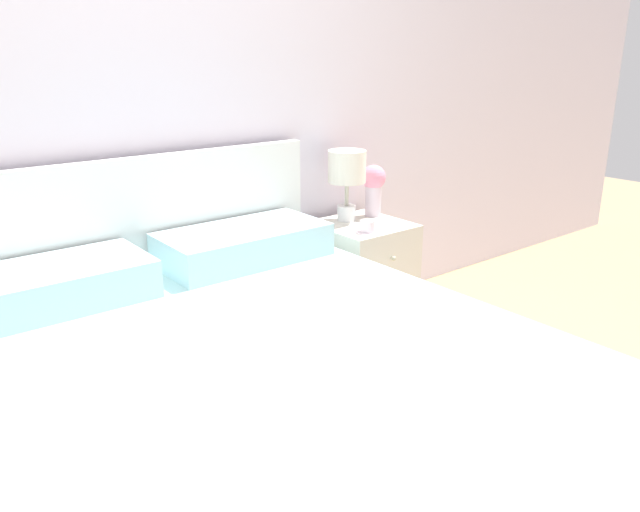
{
  "coord_description": "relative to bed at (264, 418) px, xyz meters",
  "views": [
    {
      "loc": [
        -0.92,
        -2.43,
        1.38
      ],
      "look_at": [
        0.55,
        -0.59,
        0.6
      ],
      "focal_mm": 35.0,
      "sensor_mm": 36.0,
      "label": 1
    }
  ],
  "objects": [
    {
      "name": "ground_plane",
      "position": [
        0.0,
        0.99,
        -0.28
      ],
      "size": [
        12.0,
        12.0,
        0.0
      ],
      "primitive_type": "plane",
      "color": "tan"
    },
    {
      "name": "wall_back",
      "position": [
        0.0,
        1.06,
        1.02
      ],
      "size": [
        8.0,
        0.06,
        2.6
      ],
      "color": "white",
      "rests_on": "ground_plane"
    },
    {
      "name": "bed",
      "position": [
        0.0,
        0.0,
        0.0
      ],
      "size": [
        1.71,
        2.13,
        0.97
      ],
      "color": "white",
      "rests_on": "ground_plane"
    },
    {
      "name": "nightstand",
      "position": [
        1.1,
        0.76,
        0.0
      ],
      "size": [
        0.42,
        0.45,
        0.56
      ],
      "color": "silver",
      "rests_on": "ground_plane"
    },
    {
      "name": "table_lamp",
      "position": [
        1.08,
        0.86,
        0.53
      ],
      "size": [
        0.19,
        0.19,
        0.35
      ],
      "color": "white",
      "rests_on": "nightstand"
    },
    {
      "name": "flower_vase",
      "position": [
        1.25,
        0.84,
        0.44
      ],
      "size": [
        0.12,
        0.12,
        0.26
      ],
      "color": "silver",
      "rests_on": "nightstand"
    },
    {
      "name": "teacup",
      "position": [
        1.01,
        0.63,
        0.31
      ],
      "size": [
        0.11,
        0.11,
        0.06
      ],
      "color": "white",
      "rests_on": "nightstand"
    }
  ]
}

